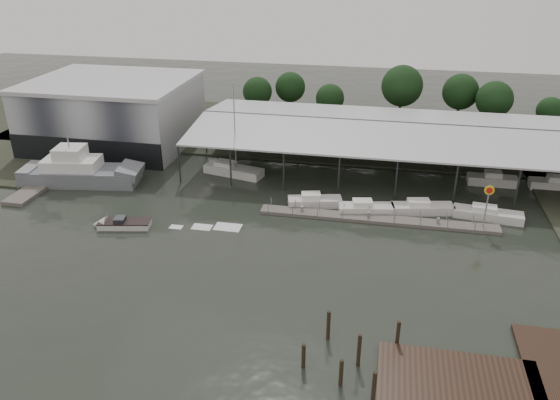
% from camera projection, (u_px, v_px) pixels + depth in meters
% --- Properties ---
extents(ground, '(200.00, 200.00, 0.00)m').
position_uv_depth(ground, '(232.00, 250.00, 58.49)').
color(ground, '#242A22').
rests_on(ground, ground).
extents(land_strip_far, '(140.00, 30.00, 0.30)m').
position_uv_depth(land_strip_far, '(297.00, 131.00, 95.74)').
color(land_strip_far, '#323528').
rests_on(land_strip_far, ground).
extents(land_strip_west, '(20.00, 40.00, 0.30)m').
position_uv_depth(land_strip_west, '(52.00, 138.00, 92.15)').
color(land_strip_west, '#323528').
rests_on(land_strip_west, ground).
extents(storage_warehouse, '(24.50, 20.50, 10.50)m').
position_uv_depth(storage_warehouse, '(114.00, 112.00, 87.78)').
color(storage_warehouse, '#A9AFB4').
rests_on(storage_warehouse, ground).
extents(covered_boat_shed, '(58.24, 24.00, 6.96)m').
position_uv_depth(covered_boat_shed, '(399.00, 127.00, 77.74)').
color(covered_boat_shed, silver).
rests_on(covered_boat_shed, ground).
extents(trawler_dock, '(3.00, 18.00, 0.50)m').
position_uv_depth(trawler_dock, '(52.00, 177.00, 76.11)').
color(trawler_dock, '#66605A').
rests_on(trawler_dock, ground).
extents(floating_dock, '(28.00, 2.00, 1.40)m').
position_uv_depth(floating_dock, '(377.00, 219.00, 64.64)').
color(floating_dock, '#66605A').
rests_on(floating_dock, ground).
extents(shell_fuel_sign, '(1.10, 0.18, 5.55)m').
position_uv_depth(shell_fuel_sign, '(488.00, 199.00, 60.93)').
color(shell_fuel_sign, gray).
rests_on(shell_fuel_sign, ground).
extents(boardwalk_platform, '(15.00, 12.00, 0.50)m').
position_uv_depth(boardwalk_platform, '(494.00, 383.00, 40.51)').
color(boardwalk_platform, '#321F14').
rests_on(boardwalk_platform, ground).
extents(grey_trawler, '(16.81, 7.22, 8.84)m').
position_uv_depth(grey_trawler, '(81.00, 172.00, 74.34)').
color(grey_trawler, slate).
rests_on(grey_trawler, ground).
extents(white_sailboat, '(8.91, 4.54, 13.41)m').
position_uv_depth(white_sailboat, '(233.00, 170.00, 77.44)').
color(white_sailboat, silver).
rests_on(white_sailboat, ground).
extents(speedboat_underway, '(17.49, 5.23, 2.00)m').
position_uv_depth(speedboat_underway, '(120.00, 224.00, 63.07)').
color(speedboat_underway, silver).
rests_on(speedboat_underway, ground).
extents(moored_cruiser_0, '(7.00, 3.66, 1.70)m').
position_uv_depth(moored_cruiser_0, '(314.00, 201.00, 68.20)').
color(moored_cruiser_0, silver).
rests_on(moored_cruiser_0, ground).
extents(moored_cruiser_1, '(6.97, 3.30, 1.70)m').
position_uv_depth(moored_cruiser_1, '(366.00, 208.00, 66.34)').
color(moored_cruiser_1, silver).
rests_on(moored_cruiser_1, ground).
extents(moored_cruiser_2, '(7.80, 3.66, 1.70)m').
position_uv_depth(moored_cruiser_2, '(422.00, 208.00, 66.44)').
color(moored_cruiser_2, silver).
rests_on(moored_cruiser_2, ground).
extents(moored_cruiser_3, '(8.16, 3.17, 1.70)m').
position_uv_depth(moored_cruiser_3, '(487.00, 214.00, 64.96)').
color(moored_cruiser_3, silver).
rests_on(moored_cruiser_3, ground).
extents(mooring_pilings, '(7.41, 7.24, 3.76)m').
position_uv_depth(mooring_pilings, '(352.00, 357.00, 41.80)').
color(mooring_pilings, '#322519').
rests_on(mooring_pilings, ground).
extents(horizon_tree_line, '(68.92, 9.89, 10.83)m').
position_uv_depth(horizon_tree_line, '(434.00, 95.00, 94.94)').
color(horizon_tree_line, '#322416').
rests_on(horizon_tree_line, ground).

